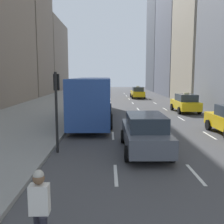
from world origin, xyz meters
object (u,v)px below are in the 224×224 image
(city_bus, at_px, (93,98))
(traffic_light_pole, at_px, (57,99))
(taxi_lead, at_px, (138,92))
(taxi_second, at_px, (185,103))
(sedan_black_near, at_px, (145,132))
(skateboarder, at_px, (40,210))

(city_bus, height_order, traffic_light_pole, traffic_light_pole)
(taxi_lead, bearing_deg, taxi_second, -79.87)
(taxi_lead, height_order, sedan_black_near, taxi_lead)
(sedan_black_near, relative_size, skateboarder, 2.82)
(taxi_second, height_order, skateboarder, taxi_second)
(sedan_black_near, xyz_separation_m, skateboarder, (-2.92, -7.03, 0.08))
(taxi_second, relative_size, city_bus, 0.38)
(taxi_lead, xyz_separation_m, sedan_black_near, (-2.80, -28.53, 0.01))
(sedan_black_near, bearing_deg, city_bus, 109.06)
(taxi_lead, relative_size, sedan_black_near, 0.89)
(taxi_second, bearing_deg, sedan_black_near, -113.53)
(taxi_second, distance_m, city_bus, 9.69)
(city_bus, bearing_deg, taxi_second, 29.31)
(taxi_second, height_order, city_bus, city_bus)
(skateboarder, xyz_separation_m, traffic_light_pole, (-1.03, 7.01, 1.45))
(taxi_lead, bearing_deg, city_bus, -105.39)
(city_bus, distance_m, traffic_light_pole, 8.26)
(sedan_black_near, height_order, city_bus, city_bus)
(sedan_black_near, bearing_deg, taxi_second, 66.47)
(city_bus, bearing_deg, sedan_black_near, -70.94)
(traffic_light_pole, bearing_deg, taxi_second, 53.44)
(taxi_lead, relative_size, city_bus, 0.38)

